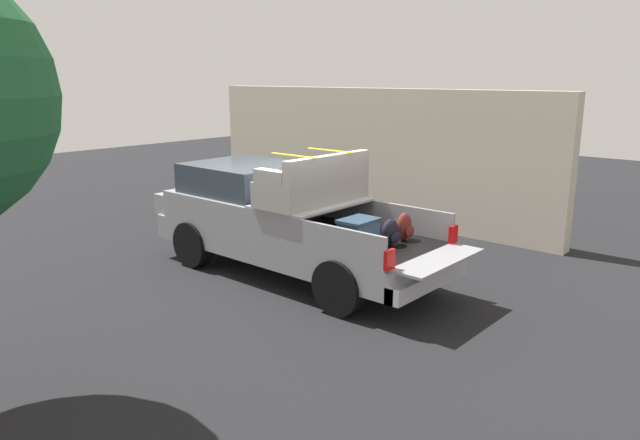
# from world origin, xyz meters

# --- Properties ---
(ground_plane) EXTENTS (40.00, 40.00, 0.00)m
(ground_plane) POSITION_xyz_m (0.00, 0.00, 0.00)
(ground_plane) COLOR black
(pickup_truck) EXTENTS (6.05, 2.06, 2.23)m
(pickup_truck) POSITION_xyz_m (0.37, 0.00, 0.98)
(pickup_truck) COLOR gray
(pickup_truck) RESTS_ON ground_plane
(building_facade) EXTENTS (9.91, 0.36, 3.17)m
(building_facade) POSITION_xyz_m (1.74, -4.48, 1.59)
(building_facade) COLOR beige
(building_facade) RESTS_ON ground_plane
(trash_can) EXTENTS (0.60, 0.60, 0.98)m
(trash_can) POSITION_xyz_m (4.21, -2.98, 0.50)
(trash_can) COLOR #1E592D
(trash_can) RESTS_ON ground_plane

